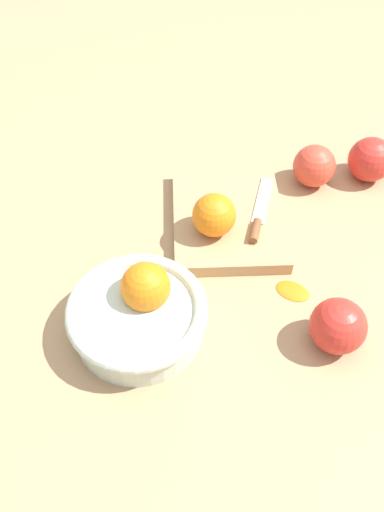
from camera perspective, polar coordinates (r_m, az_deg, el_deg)
name	(u,v)px	position (r m, az deg, el deg)	size (l,w,h in m)	color
ground_plane	(240,262)	(0.84, 5.14, -0.59)	(2.40, 2.40, 0.00)	tan
bowl	(139,313)	(0.74, -5.71, -6.06)	(0.19, 0.19, 0.10)	beige
cutting_board	(228,218)	(0.89, 3.85, 4.07)	(0.23, 0.18, 0.02)	tan
orange_on_board	(214,215)	(0.83, 2.38, 4.38)	(0.07, 0.07, 0.07)	orange
knife	(258,217)	(0.87, 7.11, 4.12)	(0.16, 0.03, 0.01)	silver
apple_front_right	(371,160)	(1.00, 18.53, 9.75)	(0.08, 0.08, 0.08)	red
apple_front_left	(338,326)	(0.74, 15.33, -7.22)	(0.08, 0.08, 0.08)	red
apple_front_right_2	(314,166)	(0.97, 12.92, 9.35)	(0.07, 0.07, 0.07)	#D6422D
citrus_peel	(293,290)	(0.81, 10.73, -3.57)	(0.05, 0.04, 0.01)	orange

